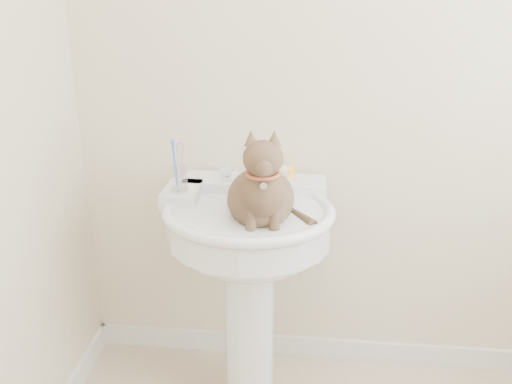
% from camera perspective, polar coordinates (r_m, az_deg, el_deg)
% --- Properties ---
extents(wall_back, '(2.20, 0.00, 2.50)m').
position_cam_1_polar(wall_back, '(2.22, 10.65, 11.48)').
color(wall_back, beige).
rests_on(wall_back, ground).
extents(baseboard_back, '(2.20, 0.02, 0.09)m').
position_cam_1_polar(baseboard_back, '(2.70, 8.82, -14.59)').
color(baseboard_back, white).
rests_on(baseboard_back, floor).
extents(pedestal_sink, '(0.62, 0.60, 0.85)m').
position_cam_1_polar(pedestal_sink, '(2.13, -0.74, -5.17)').
color(pedestal_sink, white).
rests_on(pedestal_sink, floor).
extents(faucet, '(0.28, 0.12, 0.14)m').
position_cam_1_polar(faucet, '(2.18, -0.23, 1.89)').
color(faucet, silver).
rests_on(faucet, pedestal_sink).
extents(soap_bar, '(0.10, 0.07, 0.03)m').
position_cam_1_polar(soap_bar, '(2.27, 2.52, 1.91)').
color(soap_bar, yellow).
rests_on(soap_bar, pedestal_sink).
extents(toothbrush_cup, '(0.07, 0.07, 0.19)m').
position_cam_1_polar(toothbrush_cup, '(2.12, -7.35, 1.32)').
color(toothbrush_cup, silver).
rests_on(toothbrush_cup, pedestal_sink).
extents(cat, '(0.25, 0.31, 0.45)m').
position_cam_1_polar(cat, '(1.96, 0.50, -0.08)').
color(cat, brown).
rests_on(cat, pedestal_sink).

